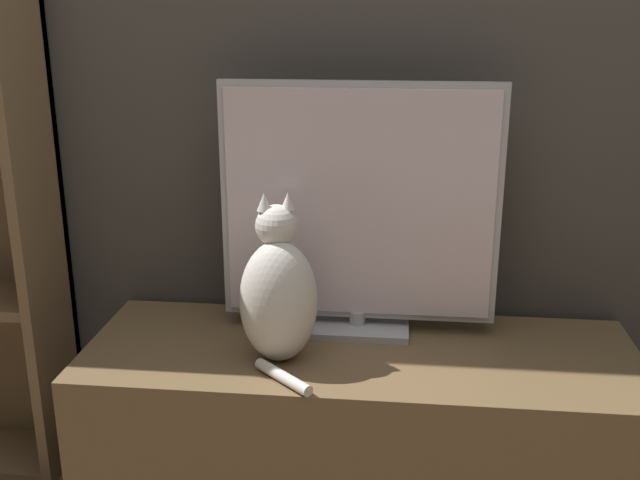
% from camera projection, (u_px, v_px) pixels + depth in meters
% --- Properties ---
extents(wall_back, '(4.80, 0.05, 2.60)m').
position_uv_depth(wall_back, '(372.00, 30.00, 2.02)').
color(wall_back, '#47423D').
rests_on(wall_back, ground_plane).
extents(tv_stand, '(1.46, 0.53, 0.50)m').
position_uv_depth(tv_stand, '(359.00, 432.00, 2.05)').
color(tv_stand, brown).
rests_on(tv_stand, ground_plane).
extents(tv, '(0.74, 0.17, 0.68)m').
position_uv_depth(tv, '(359.00, 212.00, 1.99)').
color(tv, '#B7B7BC').
rests_on(tv, tv_stand).
extents(cat, '(0.23, 0.31, 0.43)m').
position_uv_depth(cat, '(278.00, 294.00, 1.87)').
color(cat, silver).
rests_on(cat, tv_stand).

